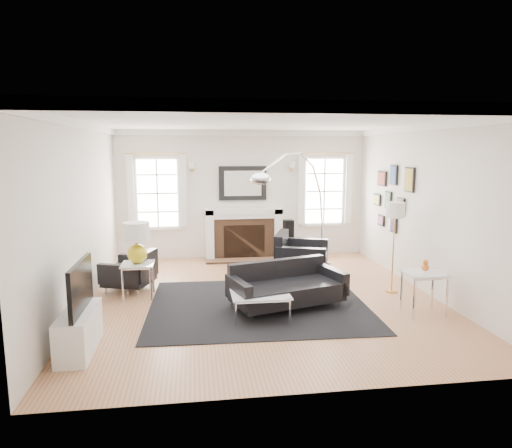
{
  "coord_description": "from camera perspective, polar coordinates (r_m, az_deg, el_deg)",
  "views": [
    {
      "loc": [
        -1.07,
        -7.04,
        2.35
      ],
      "look_at": [
        -0.07,
        0.3,
        1.16
      ],
      "focal_mm": 32.0,
      "sensor_mm": 36.0,
      "label": 1
    }
  ],
  "objects": [
    {
      "name": "sofa",
      "position": [
        7.0,
        3.7,
        -7.92
      ],
      "size": [
        1.86,
        1.23,
        0.56
      ],
      "color": "black",
      "rests_on": "floor"
    },
    {
      "name": "back_wall",
      "position": [
        10.14,
        -1.69,
        3.73
      ],
      "size": [
        5.5,
        0.04,
        2.8
      ],
      "primitive_type": "cube",
      "color": "silver",
      "rests_on": "floor"
    },
    {
      "name": "armchair_left",
      "position": [
        8.1,
        -15.24,
        -5.83
      ],
      "size": [
        0.95,
        1.01,
        0.55
      ],
      "color": "black",
      "rests_on": "floor"
    },
    {
      "name": "fireplace",
      "position": [
        10.05,
        -1.54,
        -1.26
      ],
      "size": [
        1.7,
        0.69,
        1.11
      ],
      "color": "white",
      "rests_on": "floor"
    },
    {
      "name": "mantel_mirror",
      "position": [
        10.08,
        -1.67,
        5.12
      ],
      "size": [
        1.05,
        0.07,
        0.75
      ],
      "color": "black",
      "rests_on": "back_wall"
    },
    {
      "name": "stick_floor_lamp",
      "position": [
        7.83,
        16.98,
        1.13
      ],
      "size": [
        0.31,
        0.31,
        1.52
      ],
      "color": "gold",
      "rests_on": "floor"
    },
    {
      "name": "floor",
      "position": [
        7.5,
        0.83,
        -9.16
      ],
      "size": [
        6.0,
        6.0,
        0.0
      ],
      "primitive_type": "plane",
      "color": "#9B6641",
      "rests_on": "ground"
    },
    {
      "name": "arc_floor_lamp",
      "position": [
        8.22,
        4.78,
        1.76
      ],
      "size": [
        1.7,
        1.58,
        2.41
      ],
      "color": "white",
      "rests_on": "floor"
    },
    {
      "name": "crown_molding",
      "position": [
        7.13,
        0.88,
        12.23
      ],
      "size": [
        5.5,
        6.0,
        0.12
      ],
      "primitive_type": "cube",
      "color": "white",
      "rests_on": "back_wall"
    },
    {
      "name": "right_wall",
      "position": [
        8.07,
        20.56,
        1.76
      ],
      "size": [
        0.04,
        6.0,
        2.8
      ],
      "primitive_type": "cube",
      "color": "silver",
      "rests_on": "floor"
    },
    {
      "name": "coffee_table",
      "position": [
        6.61,
        0.41,
        -8.67
      ],
      "size": [
        0.82,
        0.82,
        0.36
      ],
      "color": "silver",
      "rests_on": "floor"
    },
    {
      "name": "ceiling",
      "position": [
        7.14,
        0.88,
        12.71
      ],
      "size": [
        5.5,
        6.0,
        0.02
      ],
      "primitive_type": "cube",
      "color": "white",
      "rests_on": "back_wall"
    },
    {
      "name": "tv_unit",
      "position": [
        5.87,
        -21.22,
        -11.68
      ],
      "size": [
        0.35,
        1.0,
        1.09
      ],
      "color": "white",
      "rests_on": "floor"
    },
    {
      "name": "orange_vase",
      "position": [
        7.0,
        20.42,
        -4.95
      ],
      "size": [
        0.11,
        0.11,
        0.17
      ],
      "color": "#CB5F1A",
      "rests_on": "nesting_table"
    },
    {
      "name": "area_rug",
      "position": [
        7.13,
        0.3,
        -10.09
      ],
      "size": [
        3.39,
        2.85,
        0.01
      ],
      "primitive_type": "cube",
      "rotation": [
        0.0,
        0.0,
        -0.03
      ],
      "color": "black",
      "rests_on": "floor"
    },
    {
      "name": "window_left",
      "position": [
        10.06,
        -12.22,
        3.81
      ],
      "size": [
        1.24,
        0.15,
        1.62
      ],
      "color": "white",
      "rests_on": "back_wall"
    },
    {
      "name": "front_wall",
      "position": [
        4.29,
        6.9,
        -3.78
      ],
      "size": [
        5.5,
        0.04,
        2.8
      ],
      "primitive_type": "cube",
      "color": "silver",
      "rests_on": "floor"
    },
    {
      "name": "side_table_left",
      "position": [
        7.64,
        -14.54,
        -5.56
      ],
      "size": [
        0.51,
        0.51,
        0.56
      ],
      "color": "silver",
      "rests_on": "floor"
    },
    {
      "name": "gallery_wall",
      "position": [
        9.19,
        16.62,
        3.63
      ],
      "size": [
        0.04,
        1.73,
        1.29
      ],
      "color": "black",
      "rests_on": "right_wall"
    },
    {
      "name": "nesting_table",
      "position": [
        7.05,
        20.32,
        -6.67
      ],
      "size": [
        0.57,
        0.48,
        0.63
      ],
      "color": "silver",
      "rests_on": "floor"
    },
    {
      "name": "window_right",
      "position": [
        10.45,
        8.5,
        4.11
      ],
      "size": [
        1.24,
        0.15,
        1.62
      ],
      "color": "white",
      "rests_on": "back_wall"
    },
    {
      "name": "armchair_right",
      "position": [
        8.62,
        5.39,
        -4.11
      ],
      "size": [
        1.19,
        1.26,
        0.69
      ],
      "color": "black",
      "rests_on": "floor"
    },
    {
      "name": "speaker_tower",
      "position": [
        9.51,
        4.05,
        -2.31
      ],
      "size": [
        0.21,
        0.21,
        0.94
      ],
      "primitive_type": "cube",
      "rotation": [
        0.0,
        0.0,
        0.13
      ],
      "color": "black",
      "rests_on": "floor"
    },
    {
      "name": "left_wall",
      "position": [
        7.3,
        -21.01,
        1.02
      ],
      "size": [
        0.04,
        6.0,
        2.8
      ],
      "primitive_type": "cube",
      "color": "silver",
      "rests_on": "floor"
    },
    {
      "name": "gourd_lamp",
      "position": [
        7.53,
        -14.69,
        -1.94
      ],
      "size": [
        0.42,
        0.42,
        0.67
      ],
      "color": "gold",
      "rests_on": "side_table_left"
    }
  ]
}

